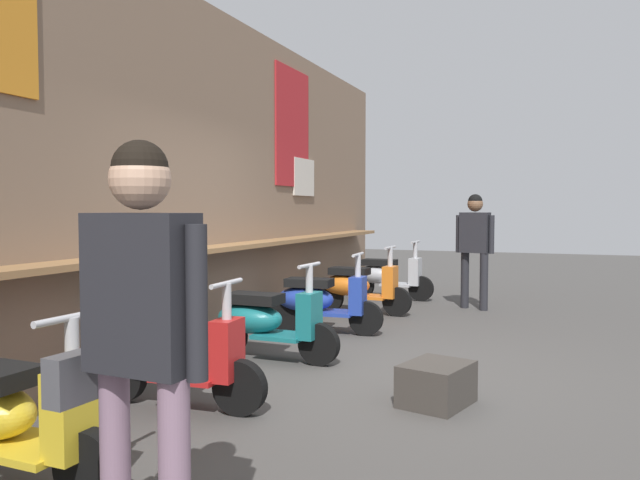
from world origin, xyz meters
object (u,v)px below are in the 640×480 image
scooter_yellow (5,416)px  merchandise_crate (437,384)px  shopper_with_handbag (139,316)px  scooter_orange (357,286)px  scooter_teal (265,320)px  shopper_browsing (475,238)px  scooter_silver (386,275)px  scooter_red (169,356)px  scooter_blue (319,300)px

scooter_yellow → merchandise_crate: (2.27, -1.85, -0.23)m
shopper_with_handbag → scooter_yellow: bearing=-106.9°
scooter_orange → merchandise_crate: (-3.72, -1.85, -0.23)m
scooter_yellow → scooter_orange: 5.99m
scooter_teal → shopper_browsing: (3.93, -1.49, 0.66)m
scooter_silver → scooter_red: bearing=-88.9°
shopper_browsing → merchandise_crate: shopper_browsing is taller
scooter_silver → shopper_browsing: bearing=-18.6°
scooter_red → scooter_silver: 6.06m
scooter_yellow → merchandise_crate: bearing=52.8°
shopper_browsing → scooter_blue: bearing=-19.6°
scooter_blue → merchandise_crate: size_ratio=2.58×
scooter_teal → scooter_blue: bearing=91.7°
scooter_red → merchandise_crate: scooter_red is taller
scooter_red → scooter_teal: (1.59, 0.00, 0.00)m
scooter_orange → scooter_teal: bearing=-89.0°
scooter_blue → scooter_silver: same height
scooter_teal → scooter_red: bearing=-88.3°
scooter_orange → shopper_with_handbag: 6.60m
scooter_blue → shopper_with_handbag: size_ratio=0.80×
scooter_teal → merchandise_crate: 2.03m
shopper_with_handbag → shopper_browsing: bearing=-178.4°
shopper_with_handbag → scooter_silver: bearing=-167.7°
scooter_teal → scooter_yellow: bearing=-88.3°
scooter_yellow → scooter_red: same height
scooter_red → shopper_with_handbag: bearing=-60.7°
merchandise_crate → shopper_with_handbag: bearing=167.1°
scooter_teal → scooter_blue: size_ratio=1.00×
scooter_teal → scooter_orange: same height
shopper_with_handbag → merchandise_crate: bearing=170.7°
scooter_red → scooter_blue: (3.03, -0.00, 0.00)m
scooter_red → scooter_teal: 1.59m
scooter_red → scooter_silver: bearing=86.9°
merchandise_crate → scooter_silver: bearing=19.4°
scooter_silver → shopper_browsing: size_ratio=0.82×
scooter_blue → shopper_browsing: shopper_browsing is taller
scooter_blue → scooter_silver: (3.02, 0.00, 0.00)m
scooter_yellow → scooter_silver: same height
scooter_silver → shopper_with_handbag: (-7.99, -1.23, 0.69)m
shopper_with_handbag → merchandise_crate: (2.72, -0.62, -0.92)m
scooter_yellow → shopper_with_handbag: shopper_with_handbag is taller
scooter_teal → scooter_orange: size_ratio=1.00×
scooter_blue → shopper_browsing: size_ratio=0.83×
merchandise_crate → scooter_teal: bearing=66.6°
scooter_yellow → scooter_blue: same height
scooter_yellow → merchandise_crate: scooter_yellow is taller
shopper_browsing → scooter_teal: bearing=-9.5°
merchandise_crate → scooter_yellow: bearing=140.7°
scooter_teal → merchandise_crate: size_ratio=2.58×
scooter_red → scooter_blue: same height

